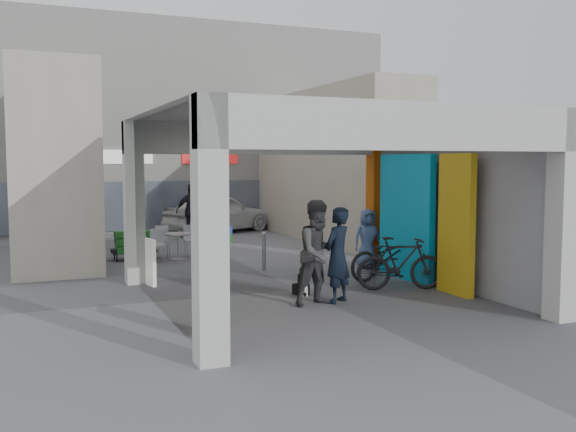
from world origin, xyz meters
name	(u,v)px	position (x,y,z in m)	size (l,w,h in m)	color
ground	(299,290)	(0.00, 0.00, 0.00)	(90.00, 90.00, 0.00)	#5E5E64
arcade_canopy	(341,179)	(0.54, -0.82, 2.30)	(6.40, 6.45, 6.40)	#B7B6B2
far_building	(160,128)	(0.00, 13.99, 3.99)	(18.00, 4.08, 8.00)	white
plaza_bldg_left	(48,166)	(-4.50, 7.50, 2.50)	(2.00, 9.00, 5.00)	#B9AF99
plaza_bldg_right	(332,165)	(4.50, 7.50, 2.50)	(2.00, 9.00, 5.00)	#B9AF99
bollard_left	(194,256)	(-1.58, 2.49, 0.45)	(0.09, 0.09, 0.89)	gray
bollard_center	(264,252)	(0.14, 2.44, 0.46)	(0.09, 0.09, 0.92)	gray
bollard_right	(311,248)	(1.45, 2.58, 0.48)	(0.09, 0.09, 0.95)	gray
advert_board_near	(202,302)	(-2.75, -2.58, 0.51)	(0.22, 0.55, 1.00)	white
advert_board_far	(150,262)	(-2.75, 1.67, 0.51)	(0.19, 0.56, 1.00)	white
cafe_set	(172,247)	(-1.48, 5.27, 0.30)	(1.42, 1.15, 0.86)	#AFAFB4
produce_stand	(134,248)	(-2.48, 5.44, 0.30)	(1.16, 0.63, 0.76)	black
crate_stack	(224,234)	(0.79, 7.92, 0.28)	(0.53, 0.46, 0.56)	#175119
border_collie	(302,284)	(-0.16, -0.55, 0.23)	(0.22, 0.42, 0.59)	black
man_with_dog	(337,255)	(0.19, -1.36, 0.90)	(0.66, 0.43, 1.80)	black
man_back_turned	(319,253)	(-0.20, -1.40, 0.97)	(0.94, 0.73, 1.94)	#404042
man_elderly	(367,239)	(2.60, 1.74, 0.74)	(0.72, 0.47, 1.48)	#5571A6
man_crates	(192,211)	(0.14, 9.40, 0.95)	(1.11, 0.46, 1.89)	black
bicycle_front	(388,256)	(2.30, 0.28, 0.54)	(0.71, 2.05, 1.08)	black
bicycle_rear	(400,263)	(1.93, -0.81, 0.55)	(0.52, 1.84, 1.10)	black
white_van	(218,213)	(1.52, 10.98, 0.73)	(1.72, 4.28, 1.46)	silver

